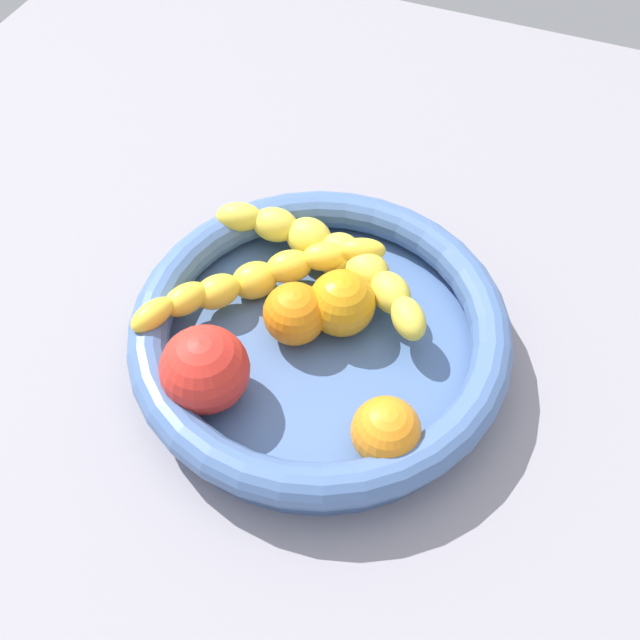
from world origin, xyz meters
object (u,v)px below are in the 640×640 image
Objects in this scene: orange_front at (294,316)px; tomato_red at (205,370)px; fruit_bowl at (320,336)px; orange_mid_left at (342,303)px; banana_draped_right at (333,257)px; orange_mid_right at (386,431)px; banana_draped_left at (256,279)px.

orange_front is 0.76× the size of tomato_red.
orange_front reaches higher than fruit_bowl.
fruit_bowl is at bearing -23.02° from orange_mid_left.
banana_draped_right is 4.27× the size of orange_mid_right.
fruit_bowl is 1.83× the size of banana_draped_left.
orange_mid_right is at bearing 56.54° from banana_draped_left.
tomato_red reaches higher than orange_mid_left.
orange_front is at bearing -5.10° from banana_draped_right.
fruit_bowl is at bearing 95.99° from orange_front.
banana_draped_left is (-2.44, -7.04, 1.98)cm from fruit_bowl.
orange_mid_left is 0.81× the size of tomato_red.
orange_mid_right is at bearing 47.39° from fruit_bowl.
orange_mid_left is (0.00, 8.07, 0.25)cm from banana_draped_left.
orange_front is at bearing -51.44° from orange_mid_left.
banana_draped_right is at bearing 163.04° from tomato_red.
orange_mid_right is at bearing 33.93° from banana_draped_right.
orange_mid_left is at bearing 28.90° from banana_draped_right.
banana_draped_left is at bearing -90.03° from orange_mid_left.
banana_draped_right is 3.96× the size of orange_mid_left.
banana_draped_right is 7.57cm from orange_front.
tomato_red is (0.56, -14.99, 0.89)cm from orange_mid_right.
orange_front is 1.01× the size of orange_mid_right.
orange_front reaches higher than banana_draped_left.
banana_draped_right is 3.22× the size of tomato_red.
fruit_bowl is at bearing 70.90° from banana_draped_left.
fruit_bowl is 3.46cm from orange_mid_left.
banana_draped_left is 3.26× the size of orange_front.
orange_front is at bearing 153.25° from tomato_red.
tomato_red reaches higher than orange_mid_right.
banana_draped_left reaches higher than fruit_bowl.
banana_draped_right is (-4.86, 5.38, 0.04)cm from banana_draped_left.
orange_mid_right is (10.30, 15.58, 0.04)cm from banana_draped_left.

